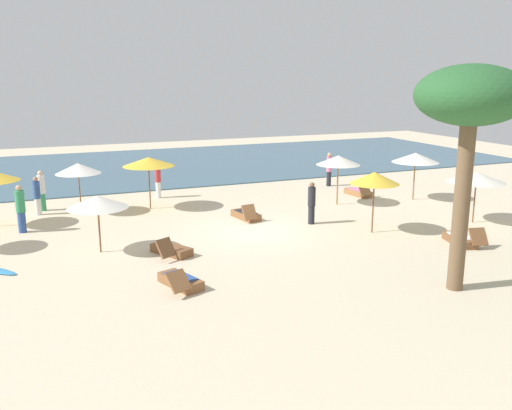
% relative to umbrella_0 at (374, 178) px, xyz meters
% --- Properties ---
extents(ground_plane, '(60.00, 60.00, 0.00)m').
position_rel_umbrella_0_xyz_m(ground_plane, '(-4.00, 1.81, -2.10)').
color(ground_plane, beige).
extents(ocean_water, '(48.00, 16.00, 0.06)m').
position_rel_umbrella_0_xyz_m(ocean_water, '(-4.00, 18.81, -2.07)').
color(ocean_water, '#3D6075').
rests_on(ocean_water, ground_plane).
extents(umbrella_0, '(1.86, 1.86, 2.33)m').
position_rel_umbrella_0_xyz_m(umbrella_0, '(0.00, 0.00, 0.00)').
color(umbrella_0, brown).
rests_on(umbrella_0, ground_plane).
extents(umbrella_1, '(1.90, 1.90, 2.21)m').
position_rel_umbrella_0_xyz_m(umbrella_1, '(-9.93, 7.27, -0.12)').
color(umbrella_1, brown).
rests_on(umbrella_1, ground_plane).
extents(umbrella_2, '(2.27, 2.27, 2.32)m').
position_rel_umbrella_0_xyz_m(umbrella_2, '(-6.97, 7.07, 0.02)').
color(umbrella_2, brown).
rests_on(umbrella_2, ground_plane).
extents(umbrella_3, '(2.02, 2.02, 1.96)m').
position_rel_umbrella_0_xyz_m(umbrella_3, '(-9.86, 1.49, -0.36)').
color(umbrella_3, brown).
rests_on(umbrella_3, ground_plane).
extents(umbrella_6, '(2.01, 2.01, 2.28)m').
position_rel_umbrella_0_xyz_m(umbrella_6, '(1.17, 4.56, -0.04)').
color(umbrella_6, olive).
rests_on(umbrella_6, ground_plane).
extents(umbrella_7, '(2.29, 2.29, 2.06)m').
position_rel_umbrella_0_xyz_m(umbrella_7, '(4.63, -0.33, -0.24)').
color(umbrella_7, brown).
rests_on(umbrella_7, ground_plane).
extents(umbrella_8, '(2.20, 2.20, 2.26)m').
position_rel_umbrella_0_xyz_m(umbrella_8, '(5.06, 4.04, -0.07)').
color(umbrella_8, brown).
rests_on(umbrella_8, ground_plane).
extents(lounger_0, '(0.77, 1.72, 0.72)m').
position_rel_umbrella_0_xyz_m(lounger_0, '(3.15, 5.81, -1.93)').
color(lounger_0, olive).
rests_on(lounger_0, ground_plane).
extents(lounger_1, '(0.98, 1.77, 0.71)m').
position_rel_umbrella_0_xyz_m(lounger_1, '(2.05, -2.51, -1.93)').
color(lounger_1, brown).
rests_on(lounger_1, ground_plane).
extents(lounger_2, '(0.86, 1.72, 0.74)m').
position_rel_umbrella_0_xyz_m(lounger_2, '(-3.68, 3.71, -1.93)').
color(lounger_2, brown).
rests_on(lounger_2, ground_plane).
extents(lounger_3, '(1.30, 1.73, 0.73)m').
position_rel_umbrella_0_xyz_m(lounger_3, '(-7.74, 0.30, -1.93)').
color(lounger_3, brown).
rests_on(lounger_3, ground_plane).
extents(lounger_4, '(1.11, 1.80, 0.67)m').
position_rel_umbrella_0_xyz_m(lounger_4, '(-8.20, -2.64, -1.93)').
color(lounger_4, brown).
rests_on(lounger_4, ground_plane).
extents(person_0, '(0.42, 0.42, 1.70)m').
position_rel_umbrella_0_xyz_m(person_0, '(-1.54, 2.00, -1.24)').
color(person_0, '#26262D').
rests_on(person_0, ground_plane).
extents(person_1, '(0.39, 0.39, 1.82)m').
position_rel_umbrella_0_xyz_m(person_1, '(-6.13, 9.14, -1.16)').
color(person_1, white).
rests_on(person_1, ground_plane).
extents(person_2, '(0.36, 0.36, 1.80)m').
position_rel_umbrella_0_xyz_m(person_2, '(3.02, 8.55, -1.17)').
color(person_2, '#26262D').
rests_on(person_2, ground_plane).
extents(person_3, '(0.40, 0.40, 1.83)m').
position_rel_umbrella_0_xyz_m(person_3, '(-12.29, 5.12, -1.18)').
color(person_3, '#2D4C8C').
rests_on(person_3, ground_plane).
extents(person_4, '(0.41, 0.41, 1.66)m').
position_rel_umbrella_0_xyz_m(person_4, '(-11.64, 7.80, -1.26)').
color(person_4, white).
rests_on(person_4, ground_plane).
extents(person_5, '(0.41, 0.41, 1.79)m').
position_rel_umbrella_0_xyz_m(person_5, '(-11.43, 8.52, -1.19)').
color(person_5, '#338C59').
rests_on(person_5, ground_plane).
extents(palm_3, '(2.92, 2.92, 6.15)m').
position_rel_umbrella_0_xyz_m(palm_3, '(-1.12, -5.72, 3.05)').
color(palm_3, brown).
rests_on(palm_3, ground_plane).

